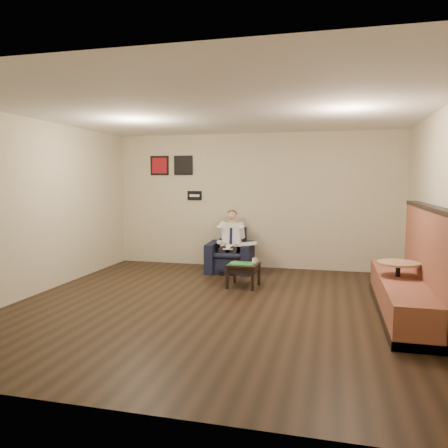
% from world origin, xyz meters
% --- Properties ---
extents(ground, '(6.00, 6.00, 0.00)m').
position_xyz_m(ground, '(0.00, 0.00, 0.00)').
color(ground, black).
rests_on(ground, ground).
extents(wall_back, '(6.00, 0.02, 2.80)m').
position_xyz_m(wall_back, '(0.00, 3.00, 1.40)').
color(wall_back, beige).
rests_on(wall_back, ground).
extents(wall_front, '(6.00, 0.02, 2.80)m').
position_xyz_m(wall_front, '(0.00, -3.00, 1.40)').
color(wall_front, beige).
rests_on(wall_front, ground).
extents(wall_left, '(0.02, 6.00, 2.80)m').
position_xyz_m(wall_left, '(-3.00, 0.00, 1.40)').
color(wall_left, beige).
rests_on(wall_left, ground).
extents(wall_right, '(0.02, 6.00, 2.80)m').
position_xyz_m(wall_right, '(3.00, 0.00, 1.40)').
color(wall_right, beige).
rests_on(wall_right, ground).
extents(ceiling, '(6.00, 6.00, 0.02)m').
position_xyz_m(ceiling, '(0.00, 0.00, 2.80)').
color(ceiling, white).
rests_on(ceiling, wall_back).
extents(seating_sign, '(0.32, 0.02, 0.20)m').
position_xyz_m(seating_sign, '(-1.30, 2.98, 1.50)').
color(seating_sign, black).
rests_on(seating_sign, wall_back).
extents(art_print_left, '(0.42, 0.03, 0.42)m').
position_xyz_m(art_print_left, '(-2.10, 2.98, 2.15)').
color(art_print_left, maroon).
rests_on(art_print_left, wall_back).
extents(art_print_right, '(0.42, 0.03, 0.42)m').
position_xyz_m(art_print_right, '(-1.55, 2.98, 2.15)').
color(art_print_right, black).
rests_on(art_print_right, wall_back).
extents(armchair, '(0.93, 0.93, 0.86)m').
position_xyz_m(armchair, '(-0.38, 2.42, 0.43)').
color(armchair, black).
rests_on(armchair, ground).
extents(seated_man, '(0.61, 0.87, 1.18)m').
position_xyz_m(seated_man, '(-0.37, 2.31, 0.59)').
color(seated_man, white).
rests_on(seated_man, armchair).
extents(lap_papers, '(0.23, 0.30, 0.01)m').
position_xyz_m(lap_papers, '(-0.36, 2.22, 0.53)').
color(lap_papers, white).
rests_on(lap_papers, seated_man).
extents(newspaper, '(0.42, 0.50, 0.01)m').
position_xyz_m(newspaper, '(-0.01, 2.35, 0.58)').
color(newspaper, silver).
rests_on(newspaper, armchair).
extents(side_table, '(0.53, 0.53, 0.41)m').
position_xyz_m(side_table, '(0.14, 1.23, 0.20)').
color(side_table, black).
rests_on(side_table, ground).
extents(green_folder, '(0.42, 0.32, 0.01)m').
position_xyz_m(green_folder, '(0.11, 1.21, 0.41)').
color(green_folder, green).
rests_on(green_folder, side_table).
extents(coffee_mug, '(0.08, 0.08, 0.09)m').
position_xyz_m(coffee_mug, '(0.31, 1.32, 0.45)').
color(coffee_mug, white).
rests_on(coffee_mug, side_table).
extents(smartphone, '(0.14, 0.09, 0.01)m').
position_xyz_m(smartphone, '(0.20, 1.37, 0.41)').
color(smartphone, black).
rests_on(smartphone, side_table).
extents(banquette, '(0.69, 2.88, 1.47)m').
position_xyz_m(banquette, '(2.59, 0.25, 0.74)').
color(banquette, brown).
rests_on(banquette, ground).
extents(cafe_table, '(0.68, 0.68, 0.70)m').
position_xyz_m(cafe_table, '(2.51, 0.36, 0.35)').
color(cafe_table, '#A57D59').
rests_on(cafe_table, ground).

